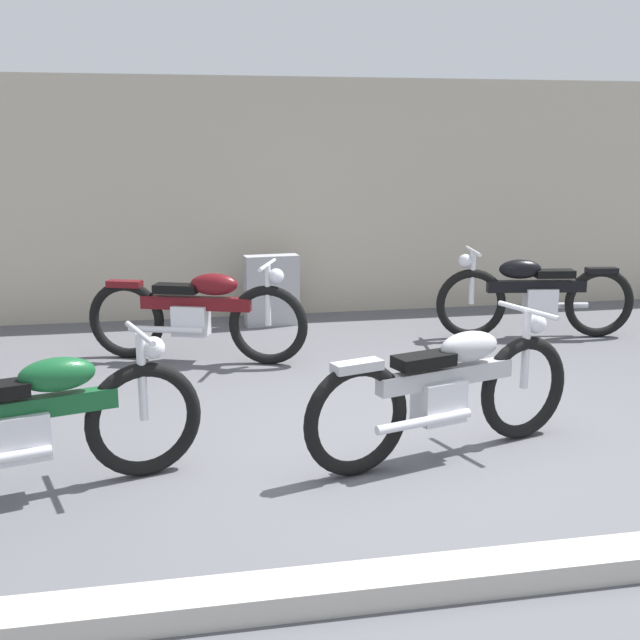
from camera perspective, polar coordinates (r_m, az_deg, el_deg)
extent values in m
plane|color=#56565B|center=(5.29, 6.35, -9.14)|extent=(40.00, 40.00, 0.00)
cube|color=#B2A893|center=(9.17, -1.60, 8.73)|extent=(18.00, 0.30, 2.63)
cube|color=#B7B2A8|center=(3.90, 13.81, -16.97)|extent=(18.00, 0.24, 0.12)
cube|color=#9E9EA3|center=(8.59, -3.48, 2.13)|extent=(0.59, 0.24, 0.76)
torus|color=black|center=(4.87, -12.46, -6.97)|extent=(0.70, 0.28, 0.70)
cube|color=silver|center=(4.75, -20.65, -7.78)|extent=(0.35, 0.27, 0.27)
cube|color=#145128|center=(4.70, -20.22, -5.96)|extent=(0.97, 0.37, 0.11)
ellipsoid|color=#145128|center=(4.67, -18.29, -3.71)|extent=(0.46, 0.30, 0.19)
cylinder|color=silver|center=(4.79, -12.61, -4.00)|extent=(0.05, 0.05, 0.53)
cylinder|color=silver|center=(4.72, -12.77, -0.93)|extent=(0.19, 0.54, 0.03)
sphere|color=silver|center=(4.76, -11.82, -1.96)|extent=(0.13, 0.13, 0.13)
torus|color=black|center=(7.08, -3.73, -0.36)|extent=(0.70, 0.33, 0.72)
torus|color=black|center=(7.49, -13.67, 0.01)|extent=(0.70, 0.33, 0.72)
cube|color=silver|center=(7.27, -9.21, -0.01)|extent=(0.36, 0.29, 0.28)
cube|color=#590F14|center=(7.22, -8.89, 1.20)|extent=(0.98, 0.44, 0.12)
ellipsoid|color=#590F14|center=(7.13, -7.58, 2.55)|extent=(0.47, 0.33, 0.20)
cube|color=black|center=(7.25, -10.25, 2.23)|extent=(0.43, 0.30, 0.08)
cube|color=#590F14|center=(7.42, -13.81, 2.53)|extent=(0.34, 0.22, 0.06)
cylinder|color=silver|center=(7.03, -3.76, 1.78)|extent=(0.06, 0.06, 0.54)
cylinder|color=silver|center=(6.98, -3.79, 3.96)|extent=(0.23, 0.55, 0.04)
sphere|color=silver|center=(6.98, -3.15, 3.15)|extent=(0.14, 0.14, 0.14)
cylinder|color=silver|center=(7.24, -10.96, -0.69)|extent=(0.67, 0.29, 0.06)
torus|color=black|center=(8.14, 10.75, 1.15)|extent=(0.71, 0.19, 0.71)
torus|color=black|center=(8.54, 19.34, 1.18)|extent=(0.71, 0.19, 0.71)
cube|color=silver|center=(8.33, 15.47, 1.30)|extent=(0.34, 0.24, 0.27)
cube|color=black|center=(8.29, 15.22, 2.35)|extent=(1.00, 0.24, 0.12)
ellipsoid|color=black|center=(8.21, 14.13, 3.55)|extent=(0.45, 0.26, 0.19)
cube|color=black|center=(8.32, 16.42, 3.20)|extent=(0.41, 0.23, 0.08)
cube|color=black|center=(8.48, 19.50, 3.36)|extent=(0.32, 0.16, 0.06)
cylinder|color=silver|center=(8.09, 10.83, 2.99)|extent=(0.05, 0.05, 0.53)
cylinder|color=silver|center=(8.05, 10.91, 4.86)|extent=(0.12, 0.56, 0.03)
sphere|color=silver|center=(8.05, 10.34, 4.18)|extent=(0.14, 0.14, 0.14)
cylinder|color=silver|center=(8.51, 16.45, 1.01)|extent=(0.68, 0.16, 0.06)
torus|color=black|center=(5.51, 14.36, -4.72)|extent=(0.70, 0.29, 0.70)
torus|color=black|center=(4.77, 2.63, -7.09)|extent=(0.70, 0.29, 0.70)
cube|color=silver|center=(5.08, 8.50, -5.73)|extent=(0.35, 0.27, 0.27)
cube|color=#ADADB2|center=(5.06, 9.00, -4.00)|extent=(0.97, 0.38, 0.12)
ellipsoid|color=#ADADB2|center=(5.11, 10.62, -1.86)|extent=(0.46, 0.31, 0.19)
cube|color=black|center=(4.92, 7.44, -2.90)|extent=(0.42, 0.28, 0.08)
cube|color=#ADADB2|center=(4.66, 2.67, -3.32)|extent=(0.33, 0.20, 0.06)
cylinder|color=silver|center=(5.44, 14.51, -2.06)|extent=(0.05, 0.05, 0.53)
cylinder|color=silver|center=(5.38, 14.67, 0.66)|extent=(0.20, 0.54, 0.03)
sphere|color=silver|center=(5.45, 15.21, -0.25)|extent=(0.13, 0.13, 0.13)
cylinder|color=silver|center=(4.90, 7.46, -7.21)|extent=(0.66, 0.25, 0.06)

